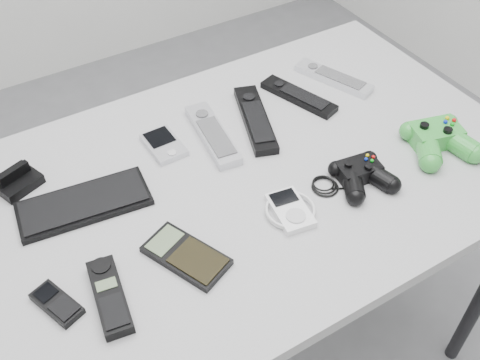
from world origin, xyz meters
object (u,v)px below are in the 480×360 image
desk (253,193)px  pda_keyboard (84,203)px  cordless_handset (110,296)px  calculator (186,255)px  controller_green (439,138)px  mobile_phone (57,303)px  remote_silver_a (213,134)px  remote_silver_b (333,77)px  remote_black_a (255,118)px  remote_black_b (299,96)px  pda (164,144)px  mp3_player (290,210)px  controller_black (362,173)px

desk → pda_keyboard: 0.37m
cordless_handset → calculator: cordless_handset is taller
controller_green → mobile_phone: bearing=-167.1°
mobile_phone → desk: bearing=-7.1°
remote_silver_a → cordless_handset: same height
pda_keyboard → remote_silver_b: bearing=13.9°
remote_black_a → controller_green: 0.42m
desk → remote_black_b: remote_black_b is taller
pda → mp3_player: 0.34m
pda_keyboard → remote_black_a: remote_black_a is taller
pda_keyboard → remote_black_b: size_ratio=1.28×
pda → remote_black_b: remote_black_b is taller
remote_black_a → calculator: (-0.32, -0.27, -0.00)m
pda → controller_black: 0.44m
controller_black → controller_green: controller_green is taller
desk → remote_silver_a: 0.16m
remote_black_a → controller_black: (0.09, -0.28, 0.01)m
calculator → controller_black: bearing=-24.7°
remote_black_a → cordless_handset: same height
remote_silver_a → mp3_player: size_ratio=2.04×
calculator → controller_black: (0.41, -0.01, 0.01)m
cordless_handset → controller_green: size_ratio=0.97×
remote_black_a → mp3_player: 0.29m
pda_keyboard → remote_silver_a: 0.33m
pda → remote_black_a: size_ratio=0.45×
pda → controller_black: bearing=-46.2°
pda_keyboard → remote_silver_a: size_ratio=1.19×
remote_black_a → mobile_phone: size_ratio=2.45×
desk → remote_silver_a: bearing=99.0°
remote_silver_b → mp3_player: size_ratio=1.93×
remote_black_a → remote_silver_b: remote_black_a is taller
calculator → desk: bearing=6.9°
mobile_phone → remote_black_a: bearing=3.3°
remote_black_b → cordless_handset: size_ratio=1.28×
pda_keyboard → mobile_phone: 0.24m
controller_green → mp3_player: bearing=-165.5°
controller_green → remote_black_a: bearing=152.3°
remote_black_b → mobile_phone: (-0.70, -0.27, -0.00)m
cordless_handset → controller_green: (0.78, 0.00, 0.01)m
desk → controller_green: (0.40, -0.15, 0.10)m
remote_black_a → remote_silver_b: 0.27m
mobile_phone → controller_black: 0.65m
pda_keyboard → remote_black_b: bearing=13.6°
desk → cordless_handset: size_ratio=7.57×
cordless_handset → controller_black: size_ratio=0.74×
pda → mobile_phone: 0.44m
pda → remote_black_a: (0.22, -0.03, 0.00)m
desk → controller_black: (0.18, -0.14, 0.09)m
pda → calculator: pda is taller
pda_keyboard → controller_black: 0.58m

